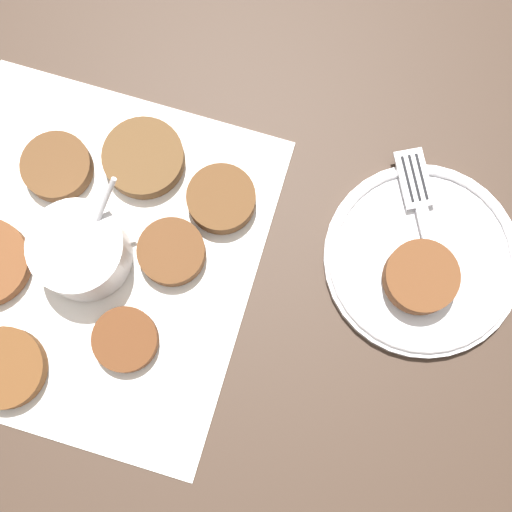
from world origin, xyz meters
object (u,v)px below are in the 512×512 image
object	(u,v)px
serving_plate	(422,259)
fritter_on_plate	(421,277)
fork	(421,208)
sauce_bowl	(82,251)

from	to	relation	value
serving_plate	fritter_on_plate	xyz separation A→B (m)	(-0.02, -0.00, 0.02)
fritter_on_plate	fork	distance (m)	0.07
serving_plate	fork	size ratio (longest dim) A/B	1.35
sauce_bowl	fork	world-z (taller)	sauce_bowl
sauce_bowl	fork	xyz separation A→B (m)	(0.16, -0.29, -0.01)
sauce_bowl	fork	bearing A→B (deg)	-60.63
sauce_bowl	fork	distance (m)	0.33
fritter_on_plate	fork	xyz separation A→B (m)	(0.07, 0.02, -0.01)
sauce_bowl	serving_plate	size ratio (longest dim) A/B	0.57
fritter_on_plate	sauce_bowl	bearing A→B (deg)	107.15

